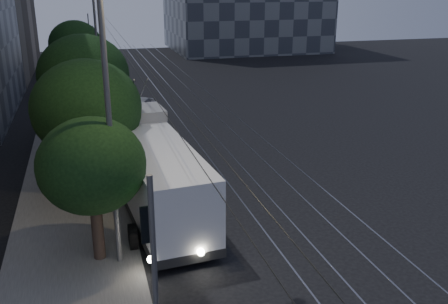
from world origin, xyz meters
The scene contains 18 objects.
ground centered at (0.00, 0.00, 0.00)m, with size 120.00×120.00×0.00m, color black.
sidewalk centered at (-7.50, 20.00, 0.07)m, with size 5.00×90.00×0.15m, color slate.
tram_rails centered at (2.50, 20.00, 0.01)m, with size 4.52×90.00×0.02m.
overhead_wires centered at (-4.97, 20.00, 3.47)m, with size 2.23×90.00×6.00m.
trolleybus centered at (-3.90, 1.74, 1.80)m, with size 3.79×13.16×5.63m.
pickup_silver centered at (-2.70, 8.40, 0.85)m, with size 2.82×6.11×1.70m, color #999BA0.
car_white_a centered at (-2.70, 17.44, 0.78)m, with size 1.85×4.59×1.56m, color #ADADB2.
car_white_b centered at (-3.49, 19.50, 0.77)m, with size 2.15×5.29×1.53m, color #B4B4B8.
car_white_c centered at (-3.38, 27.84, 0.75)m, with size 1.58×4.53×1.49m, color #B5B6BA.
car_white_d centered at (-3.75, 32.06, 0.76)m, with size 1.79×4.44×1.51m, color silver.
tree_0 centered at (-6.50, -3.03, 3.82)m, with size 3.86×3.86×5.58m.
tree_1 centered at (-6.50, 3.94, 4.24)m, with size 5.25×5.25×6.61m.
tree_2 centered at (-6.50, 11.07, 4.59)m, with size 5.50×5.50×7.08m.
tree_3 centered at (-6.50, 16.95, 4.37)m, with size 4.61×4.61×6.47m.
tree_4 centered at (-7.00, 28.90, 4.46)m, with size 4.83×4.83×6.65m.
tree_5 centered at (-6.50, 35.97, 4.08)m, with size 4.06×4.06×5.93m.
streetlamp_near centered at (-5.37, -3.47, 6.80)m, with size 2.72×0.44×11.44m.
streetlamp_far centered at (-4.80, 23.83, 5.67)m, with size 2.29×0.44×9.36m.
Camera 1 is at (-6.48, -20.19, 10.00)m, focal length 40.00 mm.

